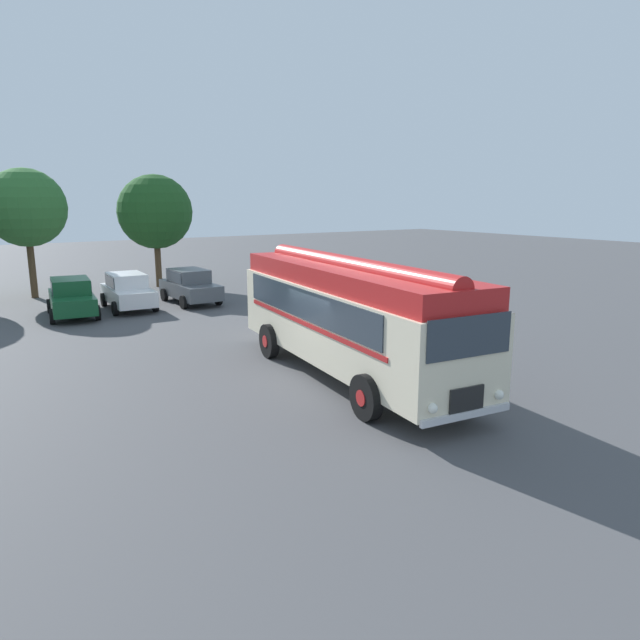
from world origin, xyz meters
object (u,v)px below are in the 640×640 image
at_px(car_near_left, 72,297).
at_px(car_mid_right, 190,286).
at_px(vintage_bus, 349,312).
at_px(car_mid_left, 128,291).

bearing_deg(car_near_left, car_mid_right, 3.52).
height_order(vintage_bus, car_mid_right, vintage_bus).
distance_m(vintage_bus, car_mid_right, 13.99).
xyz_separation_m(car_near_left, car_mid_right, (5.51, 0.34, 0.00)).
bearing_deg(car_mid_right, car_mid_left, 178.14).
bearing_deg(car_mid_left, vintage_bus, -79.91).
bearing_deg(vintage_bus, car_mid_right, 87.98).
distance_m(vintage_bus, car_near_left, 14.54).
xyz_separation_m(vintage_bus, car_mid_right, (0.49, 13.94, -1.05)).
xyz_separation_m(car_near_left, car_mid_left, (2.52, 0.44, 0.00)).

